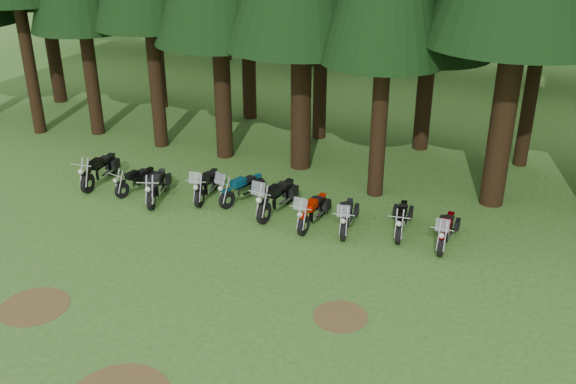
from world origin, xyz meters
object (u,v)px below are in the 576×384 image
motorcycle_0 (100,171)px  motorcycle_6 (313,212)px  motorcycle_1 (136,181)px  motorcycle_5 (276,198)px  motorcycle_9 (446,232)px  motorcycle_7 (347,217)px  motorcycle_4 (242,189)px  motorcycle_8 (401,220)px  motorcycle_3 (206,186)px  motorcycle_2 (157,187)px

motorcycle_0 → motorcycle_6: 8.40m
motorcycle_1 → motorcycle_6: 6.76m
motorcycle_5 → motorcycle_9: size_ratio=1.18×
motorcycle_5 → motorcycle_6: 1.46m
motorcycle_6 → motorcycle_7: (1.12, 0.08, -0.02)m
motorcycle_4 → motorcycle_8: motorcycle_4 is taller
motorcycle_0 → motorcycle_3: (4.25, 0.32, -0.03)m
motorcycle_7 → motorcycle_5: bearing=163.9°
motorcycle_1 → motorcycle_4: (3.89, 0.63, 0.06)m
motorcycle_0 → motorcycle_6: motorcycle_6 is taller
motorcycle_4 → motorcycle_7: (3.98, -0.70, -0.02)m
motorcycle_2 → motorcycle_0: bearing=152.7°
motorcycle_5 → motorcycle_7: (2.53, -0.29, -0.09)m
motorcycle_0 → motorcycle_3: 4.27m
motorcycle_3 → motorcycle_6: size_ratio=1.01×
motorcycle_9 → motorcycle_3: bearing=178.4°
motorcycle_2 → motorcycle_6: 5.70m
motorcycle_0 → motorcycle_6: (8.40, -0.26, -0.04)m
motorcycle_1 → motorcycle_8: bearing=15.0°
motorcycle_6 → motorcycle_9: size_ratio=1.04×
motorcycle_0 → motorcycle_1: motorcycle_0 is taller
motorcycle_1 → motorcycle_9: bearing=13.1°
motorcycle_4 → motorcycle_9: motorcycle_4 is taller
motorcycle_3 → motorcycle_8: (6.90, -0.04, -0.03)m
motorcycle_0 → motorcycle_8: bearing=-5.0°
motorcycle_5 → motorcycle_7: motorcycle_5 is taller
motorcycle_6 → motorcycle_2: bearing=-175.1°
motorcycle_6 → motorcycle_7: 1.12m
motorcycle_5 → motorcycle_6: size_ratio=1.14×
motorcycle_4 → motorcycle_8: (5.62, -0.24, -0.03)m
motorcycle_7 → motorcycle_3: bearing=165.1°
motorcycle_2 → motorcycle_8: 8.48m
motorcycle_1 → motorcycle_3: motorcycle_3 is taller
motorcycle_4 → motorcycle_8: bearing=16.2°
motorcycle_3 → motorcycle_4: bearing=0.2°
motorcycle_6 → motorcycle_3: bearing=175.2°
motorcycle_3 → motorcycle_8: size_ratio=1.07×
motorcycle_0 → motorcycle_5: bearing=-5.4°
motorcycle_8 → motorcycle_6: bearing=-175.7°
motorcycle_2 → motorcycle_7: bearing=-16.1°
motorcycle_0 → motorcycle_5: (6.98, 0.12, 0.03)m
motorcycle_2 → motorcycle_5: size_ratio=0.87×
motorcycle_0 → motorcycle_5: 6.98m
motorcycle_6 → motorcycle_9: 4.20m
motorcycle_3 → motorcycle_7: bearing=-14.2°
motorcycle_3 → motorcycle_8: motorcycle_3 is taller
motorcycle_2 → motorcycle_4: bearing=0.4°
motorcycle_0 → motorcycle_8: (11.15, 0.28, -0.07)m
motorcycle_7 → motorcycle_8: bearing=6.0°
motorcycle_2 → motorcycle_4: 2.98m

